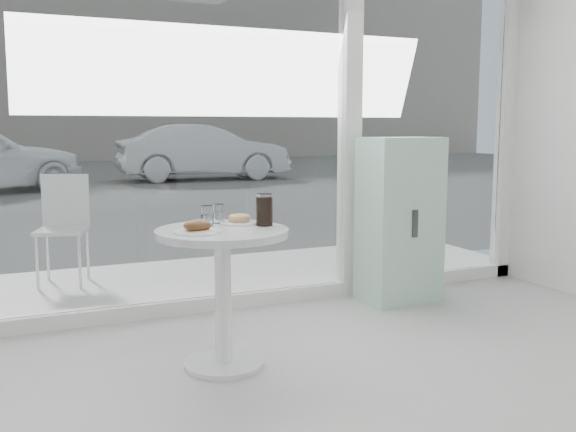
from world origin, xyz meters
name	(u,v)px	position (x,y,z in m)	size (l,w,h in m)	color
storefront	(249,70)	(0.07, 3.00, 1.71)	(5.00, 0.14, 3.00)	white
main_table	(223,269)	(-0.50, 1.90, 0.55)	(0.72, 0.72, 0.77)	white
patio_deck	(209,279)	(0.00, 3.80, 0.03)	(5.60, 1.60, 0.05)	silver
street	(69,178)	(0.00, 16.00, 0.00)	(40.00, 24.00, 0.00)	#3E3E3E
far_building	(40,54)	(0.00, 25.00, 4.00)	(40.00, 2.00, 8.00)	gray
mint_cabinet	(400,220)	(1.15, 2.67, 0.62)	(0.59, 0.42, 1.24)	#99C3AD
patio_chair	(63,222)	(-1.13, 4.09, 0.55)	(0.48, 0.48, 0.88)	white
car_silver	(203,152)	(3.00, 14.00, 0.68)	(1.45, 4.15, 1.37)	#A7A9AF
plate_fritter	(198,228)	(-0.65, 1.83, 0.80)	(0.25, 0.25, 0.07)	white
plate_donut	(239,220)	(-0.35, 2.04, 0.79)	(0.22, 0.22, 0.05)	white
water_tumbler_a	(207,217)	(-0.54, 2.04, 0.82)	(0.07, 0.07, 0.11)	white
water_tumbler_b	(219,215)	(-0.45, 2.12, 0.82)	(0.07, 0.07, 0.11)	white
cola_glass	(264,210)	(-0.24, 1.92, 0.86)	(0.09, 0.09, 0.18)	white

